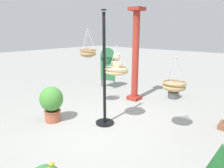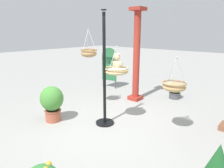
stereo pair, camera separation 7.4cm
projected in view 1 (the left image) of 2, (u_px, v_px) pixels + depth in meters
The scene contains 10 objects.
ground_plane at pixel (109, 126), 4.73m from camera, with size 40.00×40.00×0.00m, color #9E9E99.
display_pole_central at pixel (105, 90), 4.67m from camera, with size 0.44×0.44×2.63m.
hanging_basket_with_teddy at pixel (116, 71), 4.64m from camera, with size 0.58×0.58×0.66m.
teddy_bear at pixel (117, 63), 4.61m from camera, with size 0.28×0.25×0.41m.
hanging_basket_left_high at pixel (88, 53), 5.53m from camera, with size 0.47×0.47×0.77m.
hanging_basket_right_low at pixel (174, 86), 4.18m from camera, with size 0.50×0.50×0.73m.
greenhouse_pillar_right at pixel (135, 57), 6.26m from camera, with size 0.40×0.40×2.87m.
potted_plant_flowering_red at pixel (52, 102), 4.89m from camera, with size 0.56×0.56×0.89m.
potted_plant_conical_shrub at pixel (174, 90), 6.67m from camera, with size 0.42×0.42×0.58m.
display_sign_board at pixel (108, 64), 7.78m from camera, with size 0.63×0.16×1.58m.
Camera 1 is at (2.84, -3.25, 2.17)m, focal length 32.05 mm.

